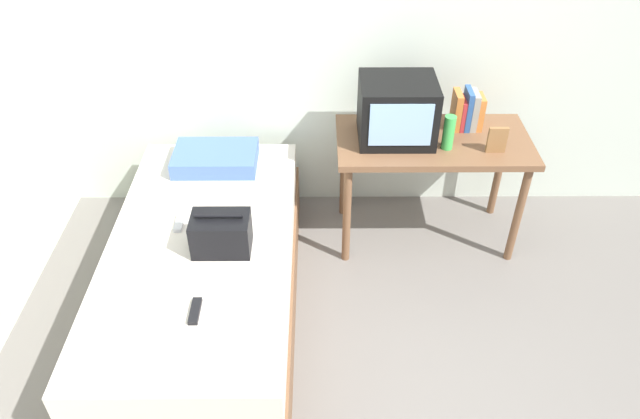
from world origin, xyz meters
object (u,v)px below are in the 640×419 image
Objects in this scene: water_bottle at (449,132)px; picture_frame at (497,140)px; desk at (432,152)px; handbag at (221,233)px; book_row at (467,110)px; pillow at (216,158)px; remote_dark at (195,311)px; bed at (205,277)px; tv at (397,110)px; remote_silver at (179,223)px; magazine at (156,281)px.

picture_frame is at bearing -9.12° from water_bottle.
handbag reaches higher than desk.
book_row is 0.83× the size of handbag.
picture_frame is 0.31× the size of pillow.
picture_frame is at bearing 32.99° from remote_dark.
bed is 1.84m from book_row.
tv is 2.82× the size of remote_dark.
water_bottle is (1.38, 0.57, 0.59)m from bed.
remote_silver is (-0.26, 0.20, -0.09)m from handbag.
picture_frame is at bearing -67.60° from book_row.
book_row is at bearing 14.94° from tv.
pillow is at bearing -176.69° from book_row.
magazine is at bearing -140.44° from handbag.
pillow is at bearing 178.47° from tv.
tv is 1.52× the size of magazine.
magazine is 2.01× the size of remote_silver.
desk is at bearing 31.59° from handbag.
tv reaches higher than book_row.
pillow reaches higher than remote_silver.
book_row reaches higher than handbag.
picture_frame is at bearing -6.78° from pillow.
tv is at bearing 32.43° from bed.
remote_silver is at bearing -155.58° from tv.
desk is 0.40m from picture_frame.
handbag is at bearing 39.56° from magazine.
water_bottle is 1.42m from pillow.
desk is 1.79m from magazine.
magazine is at bearing -146.69° from book_row.
remote_silver is at bearing 142.98° from handbag.
magazine is (-1.70, -1.12, -0.33)m from book_row.
desk reaches higher than pillow.
tv reaches higher than magazine.
desk reaches higher than bed.
remote_dark is at bearing -87.02° from pillow.
desk is 2.27× the size of pillow.
bed is at bearing 61.75° from magazine.
book_row is 0.49× the size of pillow.
desk is at bearing 118.30° from water_bottle.
bed is 0.34m from remote_silver.
picture_frame is 0.55× the size of magazine.
desk is at bearing -4.95° from tv.
picture_frame is 1.64m from handbag.
bed is at bearing -153.04° from desk.
handbag is (-1.52, -0.59, -0.20)m from picture_frame.
remote_dark is (-1.48, -1.32, -0.32)m from book_row.
magazine is (-1.49, -0.98, -0.12)m from desk.
magazine is at bearing -141.52° from tv.
remote_dark and remote_silver have the same top height.
handbag reaches higher than magazine.
handbag is at bearing -158.95° from picture_frame.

